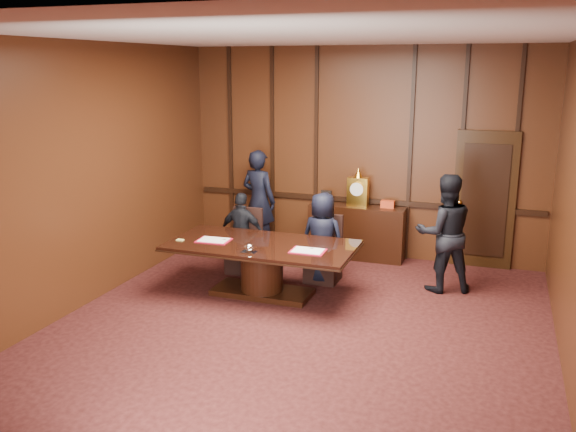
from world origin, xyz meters
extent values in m
plane|color=black|center=(0.00, 0.00, 0.00)|extent=(7.00, 7.00, 0.00)
plane|color=silver|center=(0.00, 0.00, 3.50)|extent=(7.00, 7.00, 0.00)
cube|color=black|center=(0.00, 3.50, 1.75)|extent=(6.00, 0.04, 3.50)
cube|color=black|center=(0.00, -3.50, 1.75)|extent=(6.00, 0.04, 3.50)
cube|color=black|center=(-3.00, 0.00, 1.75)|extent=(0.04, 7.00, 3.50)
cube|color=black|center=(0.00, 3.47, 0.95)|extent=(5.90, 0.05, 0.08)
cube|color=black|center=(2.00, 3.46, 1.10)|extent=(0.95, 0.06, 2.20)
sphere|color=gold|center=(1.63, 3.39, 1.05)|extent=(0.08, 0.08, 0.08)
cube|color=black|center=(0.00, 3.26, 0.45)|extent=(1.60, 0.45, 0.90)
cube|color=black|center=(-0.70, 3.26, 0.03)|extent=(0.12, 0.40, 0.06)
cube|color=black|center=(0.70, 3.26, 0.03)|extent=(0.12, 0.40, 0.06)
cube|color=gold|center=(0.00, 3.26, 1.14)|extent=(0.34, 0.18, 0.48)
cylinder|color=white|center=(0.00, 3.16, 1.20)|extent=(0.22, 0.03, 0.22)
cone|color=gold|center=(0.00, 3.26, 1.46)|extent=(0.14, 0.14, 0.16)
cube|color=black|center=(-0.55, 3.28, 1.01)|extent=(0.18, 0.04, 0.22)
cube|color=red|center=(0.50, 3.28, 0.96)|extent=(0.22, 0.12, 0.12)
cube|color=black|center=(-0.86, 1.10, 0.04)|extent=(1.40, 0.60, 0.08)
cylinder|color=black|center=(-0.86, 1.10, 0.39)|extent=(0.60, 0.60, 0.62)
cube|color=black|center=(-0.86, 1.10, 0.71)|extent=(2.62, 1.32, 0.02)
cube|color=black|center=(-0.86, 1.10, 0.73)|extent=(2.60, 1.30, 0.06)
cube|color=#B9112C|center=(-1.55, 1.00, 0.77)|extent=(0.48, 0.36, 0.01)
cube|color=white|center=(-1.55, 1.00, 0.78)|extent=(0.42, 0.30, 0.01)
cube|color=#B9112C|center=(-0.14, 0.96, 0.77)|extent=(0.47, 0.34, 0.01)
cube|color=white|center=(-0.14, 0.96, 0.78)|extent=(0.41, 0.29, 0.01)
cube|color=white|center=(-0.86, 0.65, 0.77)|extent=(0.20, 0.14, 0.01)
ellipsoid|color=white|center=(-0.86, 0.65, 0.82)|extent=(0.13, 0.13, 0.10)
cube|color=#D8CF6A|center=(-2.01, 0.85, 0.77)|extent=(0.10, 0.07, 0.01)
cube|color=black|center=(-1.51, 1.95, 0.23)|extent=(0.50, 0.50, 0.46)
cube|color=black|center=(-1.52, 2.16, 0.72)|extent=(0.48, 0.08, 0.55)
cylinder|color=black|center=(-1.71, 1.75, 0.12)|extent=(0.04, 0.04, 0.23)
cylinder|color=black|center=(-1.31, 2.15, 0.12)|extent=(0.04, 0.04, 0.23)
cube|color=black|center=(-0.21, 1.95, 0.23)|extent=(0.49, 0.49, 0.46)
cube|color=black|center=(-0.21, 2.16, 0.72)|extent=(0.48, 0.07, 0.55)
cylinder|color=black|center=(-0.41, 1.75, 0.12)|extent=(0.04, 0.04, 0.23)
cylinder|color=black|center=(-0.01, 2.15, 0.12)|extent=(0.04, 0.04, 0.23)
imported|color=black|center=(-1.51, 1.90, 0.64)|extent=(0.76, 0.34, 1.28)
imported|color=black|center=(-0.21, 1.90, 0.69)|extent=(0.73, 0.52, 1.37)
imported|color=black|center=(-1.72, 3.10, 0.89)|extent=(0.73, 0.56, 1.78)
imported|color=black|center=(1.52, 2.16, 0.85)|extent=(1.01, 0.91, 1.71)
camera|label=1|loc=(2.21, -6.47, 3.18)|focal=38.00mm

